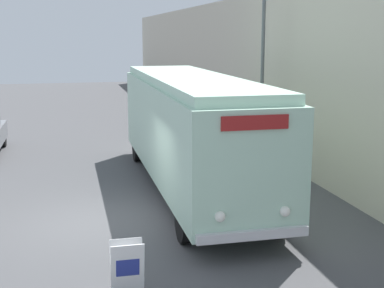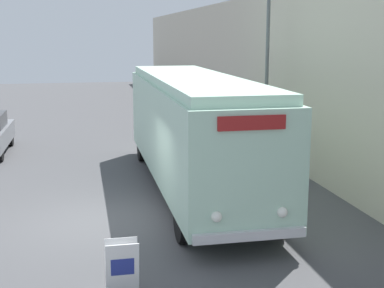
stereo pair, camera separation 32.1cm
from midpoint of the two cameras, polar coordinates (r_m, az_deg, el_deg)
The scene contains 5 objects.
ground_plane at distance 13.48m, azimuth -9.01°, elevation -8.17°, with size 80.00×80.00×0.00m, color #4C4C4F.
building_wall_right at distance 23.90m, azimuth 6.31°, elevation 8.00°, with size 0.30×60.00×6.11m.
vintage_bus at distance 15.57m, azimuth 0.74°, elevation 1.87°, with size 2.46×10.96×3.36m.
sign_board at distance 9.85m, azimuth -6.51°, elevation -12.88°, with size 0.59×0.35×0.94m.
streetlamp at distance 18.48m, azimuth 8.56°, elevation 9.96°, with size 0.36×0.36×6.20m.
Camera 2 is at (-0.34, -12.72, 4.52)m, focal length 50.00 mm.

